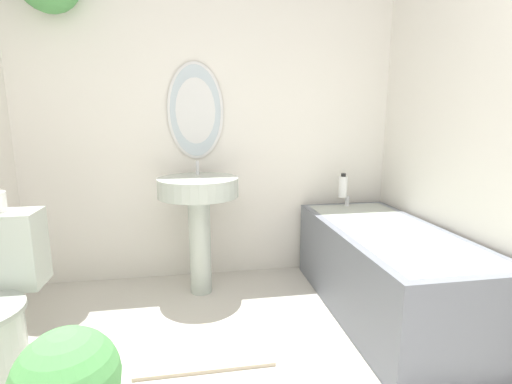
% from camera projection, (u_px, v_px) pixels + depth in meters
% --- Properties ---
extents(wall_back, '(2.90, 0.39, 2.40)m').
position_uv_depth(wall_back, '(195.00, 107.00, 2.74)').
color(wall_back, silver).
rests_on(wall_back, ground_plane).
extents(pedestal_sink, '(0.55, 0.55, 0.93)m').
position_uv_depth(pedestal_sink, '(199.00, 204.00, 2.55)').
color(pedestal_sink, '#B2BCB2').
rests_on(pedestal_sink, ground_plane).
extents(bathtub, '(0.68, 1.49, 0.63)m').
position_uv_depth(bathtub, '(386.00, 269.00, 2.34)').
color(bathtub, slate).
rests_on(bathtub, ground_plane).
extents(shampoo_bottle, '(0.07, 0.07, 0.18)m').
position_uv_depth(shampoo_bottle, '(343.00, 186.00, 2.85)').
color(shampoo_bottle, white).
rests_on(shampoo_bottle, bathtub).
extents(bath_mat, '(0.70, 0.43, 0.02)m').
position_uv_depth(bath_mat, '(204.00, 346.00, 2.00)').
color(bath_mat, '#B7A88E').
rests_on(bath_mat, ground_plane).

